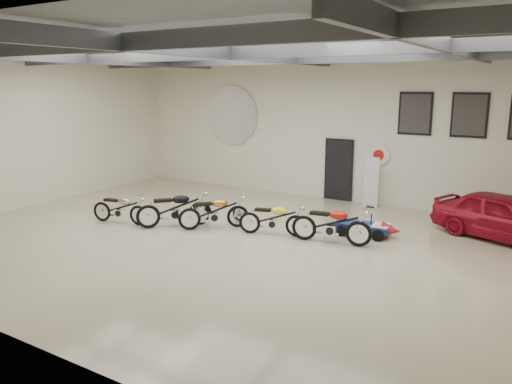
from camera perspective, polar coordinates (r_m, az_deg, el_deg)
The scene contains 18 objects.
floor at distance 13.05m, azimuth -2.76°, elevation -5.68°, with size 16.00×12.00×0.01m, color #C5B897.
ceiling at distance 12.46m, azimuth -3.01°, elevation 16.78°, with size 16.00×12.00×0.01m, color slate.
back_wall at distance 17.76m, azimuth 8.16°, elevation 7.23°, with size 16.00×0.02×5.00m, color silver.
left_wall at distance 18.23m, azimuth -24.29°, elevation 6.41°, with size 0.02×12.00×5.00m, color silver.
ceiling_beams at distance 12.44m, azimuth -2.99°, elevation 15.63°, with size 15.80×11.80×0.32m, color #4E5055, non-canonical shape.
door at distance 17.71m, azimuth 9.44°, elevation 2.44°, with size 0.92×0.08×2.10m, color black.
logo_plaque at distance 19.62m, azimuth -2.77°, elevation 8.68°, with size 2.30×0.06×1.16m, color silver, non-canonical shape.
poster_left at distance 16.73m, azimuth 17.74°, elevation 8.54°, with size 1.05×0.08×1.35m, color black, non-canonical shape.
poster_mid at distance 16.42m, azimuth 23.21°, elevation 8.08°, with size 1.05×0.08×1.35m, color black, non-canonical shape.
oil_sign at distance 17.14m, azimuth 13.86°, elevation 4.13°, with size 0.72×0.10×0.72m, color white, non-canonical shape.
banner_stand at distance 16.87m, azimuth 13.04°, elevation 1.19°, with size 0.47×0.19×1.74m, color white, non-canonical shape.
motorcycle_silver at distance 15.14m, azimuth -15.32°, elevation -1.73°, with size 1.82×0.56×0.95m, color silver, non-canonical shape.
motorcycle_black at distance 14.44m, azimuth -9.33°, elevation -1.80°, with size 2.11×0.65×1.10m, color silver, non-canonical shape.
motorcycle_gold at distance 14.10m, azimuth -4.84°, elevation -2.19°, with size 1.96×0.61×1.02m, color silver, non-canonical shape.
motorcycle_yellow at distance 13.47m, azimuth 1.94°, elevation -2.97°, with size 1.84×0.57×0.96m, color silver, non-canonical shape.
motorcycle_red at distance 12.90m, azimuth 8.57°, elevation -3.56°, with size 2.04×0.63×1.06m, color silver, non-canonical shape.
go_kart at distance 13.74m, azimuth 12.73°, elevation -3.67°, with size 1.74×0.78×0.63m, color navy, non-canonical shape.
vintage_car at distance 14.52m, azimuth 26.58°, elevation -2.56°, with size 3.68×1.48×1.25m, color maroon.
Camera 1 is at (7.00, -10.26, 4.01)m, focal length 35.00 mm.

